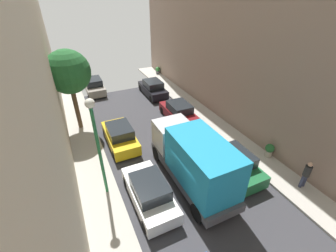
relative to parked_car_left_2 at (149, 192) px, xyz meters
name	(u,v)px	position (x,y,z in m)	size (l,w,h in m)	color
ground	(198,191)	(2.70, -0.48, -0.72)	(32.00, 32.00, 0.00)	#38383D
sidewalk_left	(109,225)	(-2.30, -0.48, -0.64)	(2.00, 44.00, 0.15)	#B7B2A8
sidewalk_right	(265,165)	(7.70, -0.48, -0.64)	(2.00, 44.00, 0.15)	#B7B2A8
parked_car_left_2	(149,192)	(0.00, 0.00, 0.00)	(1.78, 4.20, 1.57)	white
parked_car_left_3	(120,136)	(0.00, 5.73, 0.00)	(1.78, 4.20, 1.57)	gold
parked_car_left_4	(94,86)	(0.00, 16.16, 0.00)	(1.78, 4.20, 1.57)	gray
parked_car_right_1	(233,163)	(5.40, 0.01, 0.00)	(1.78, 4.20, 1.57)	#1E6638
parked_car_right_2	(179,112)	(5.40, 7.09, 0.00)	(1.78, 4.20, 1.57)	maroon
parked_car_right_3	(153,88)	(5.40, 12.86, 0.00)	(1.78, 4.20, 1.57)	black
delivery_truck	(194,159)	(2.70, 0.23, 1.07)	(2.26, 6.60, 3.38)	#4C4C51
pedestrian	(306,174)	(8.07, -2.74, 0.35)	(0.40, 0.36, 1.72)	#2D334C
street_tree_0	(68,72)	(-2.32, 9.18, 3.91)	(3.11, 3.11, 6.07)	brown
potted_plant_0	(269,150)	(8.39, 0.05, -0.05)	(0.57, 0.57, 0.94)	#B2A899
potted_plant_2	(158,70)	(8.36, 18.55, -0.12)	(0.58, 0.58, 0.86)	slate
lamp_post	(96,136)	(-1.90, 1.58, 3.09)	(0.44, 0.44, 5.56)	#26723F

